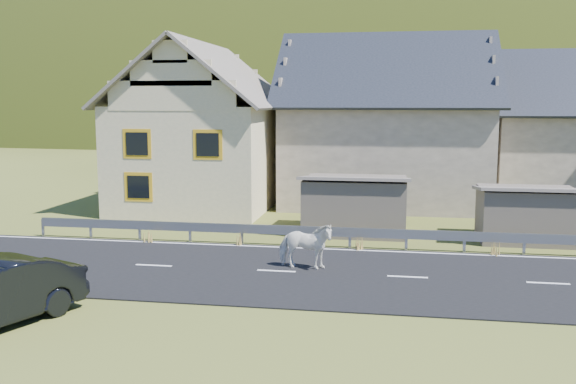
# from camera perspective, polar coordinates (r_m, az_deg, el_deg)

# --- Properties ---
(ground) EXTENTS (160.00, 160.00, 0.00)m
(ground) POSITION_cam_1_polar(r_m,az_deg,el_deg) (19.69, 10.57, -7.55)
(ground) COLOR #3C4116
(ground) RESTS_ON ground
(road) EXTENTS (60.00, 7.00, 0.04)m
(road) POSITION_cam_1_polar(r_m,az_deg,el_deg) (19.68, 10.58, -7.49)
(road) COLOR black
(road) RESTS_ON ground
(lane_markings) EXTENTS (60.00, 6.60, 0.01)m
(lane_markings) POSITION_cam_1_polar(r_m,az_deg,el_deg) (19.68, 10.58, -7.42)
(lane_markings) COLOR silver
(lane_markings) RESTS_ON road
(guardrail) EXTENTS (28.10, 0.09, 0.75)m
(guardrail) POSITION_cam_1_polar(r_m,az_deg,el_deg) (23.13, 10.49, -3.75)
(guardrail) COLOR #93969B
(guardrail) RESTS_ON ground
(shed_left) EXTENTS (4.30, 3.30, 2.40)m
(shed_left) POSITION_cam_1_polar(r_m,az_deg,el_deg) (25.85, 6.00, -1.20)
(shed_left) COLOR #6B5F51
(shed_left) RESTS_ON ground
(shed_right) EXTENTS (3.80, 2.90, 2.20)m
(shed_right) POSITION_cam_1_polar(r_m,az_deg,el_deg) (25.80, 20.50, -1.92)
(shed_right) COLOR #6B5F51
(shed_right) RESTS_ON ground
(house_cream) EXTENTS (7.80, 9.80, 8.30)m
(house_cream) POSITION_cam_1_polar(r_m,az_deg,el_deg) (32.43, -7.60, 6.45)
(house_cream) COLOR beige
(house_cream) RESTS_ON ground
(house_stone_a) EXTENTS (10.80, 9.80, 8.90)m
(house_stone_a) POSITION_cam_1_polar(r_m,az_deg,el_deg) (33.97, 8.73, 6.97)
(house_stone_a) COLOR #AE9F8B
(house_stone_a) RESTS_ON ground
(mountain) EXTENTS (440.00, 280.00, 260.00)m
(mountain) POSITION_cam_1_polar(r_m,az_deg,el_deg) (200.63, 11.15, 0.76)
(mountain) COLOR #26340D
(mountain) RESTS_ON ground
(conifer_patch) EXTENTS (76.00, 50.00, 28.00)m
(conifer_patch) POSITION_cam_1_polar(r_m,az_deg,el_deg) (140.05, -13.40, 8.23)
(conifer_patch) COLOR black
(conifer_patch) RESTS_ON ground
(horse) EXTENTS (0.89, 1.80, 1.48)m
(horse) POSITION_cam_1_polar(r_m,az_deg,el_deg) (20.10, 1.54, -4.78)
(horse) COLOR silver
(horse) RESTS_ON road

